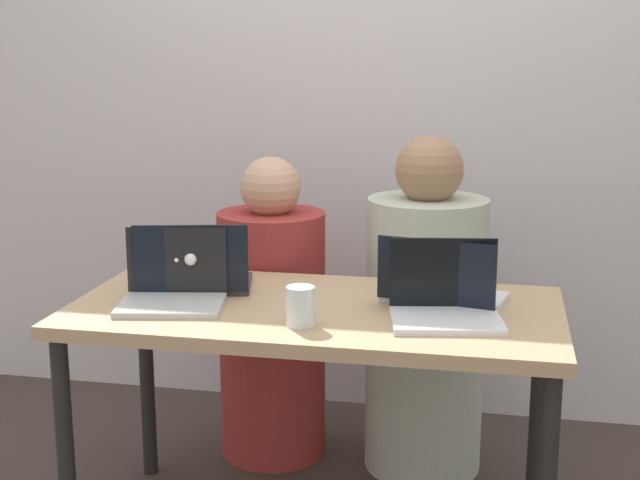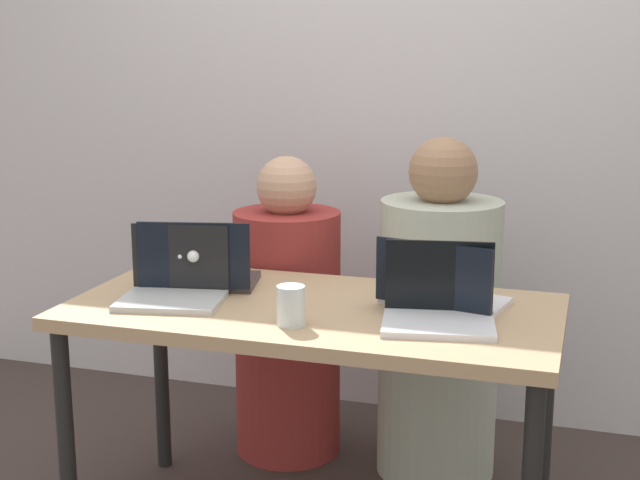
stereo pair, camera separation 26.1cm
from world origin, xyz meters
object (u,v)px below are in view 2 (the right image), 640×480
Objects in this scene: laptop_front_right at (439,307)px; laptop_front_left at (174,285)px; water_glass_center at (291,308)px; laptop_back_right at (441,292)px; person_on_right at (439,328)px; laptop_back_left at (200,272)px; person_on_left at (288,324)px.

laptop_front_left is at bearing 170.76° from laptop_front_right.
water_glass_center is (0.41, -0.12, 0.00)m from laptop_front_left.
laptop_front_right is 0.16m from laptop_back_right.
laptop_front_left is at bearing 45.77° from person_on_right.
laptop_back_left is at bearing 12.87° from laptop_back_right.
person_on_left is 0.93× the size of person_on_right.
laptop_front_left reaches higher than laptop_back_right.
laptop_front_right is at bearing 109.25° from laptop_back_right.
laptop_front_right reaches higher than laptop_back_right.
person_on_left is 0.84m from laptop_back_right.
laptop_back_left is (-0.78, 0.15, 0.00)m from laptop_front_right.
water_glass_center is at bearing 72.90° from person_on_right.
person_on_left is at bearing 67.82° from laptop_front_left.
person_on_right is at bearing 32.22° from laptop_front_left.
laptop_back_left is 3.53× the size of water_glass_center.
person_on_right is 0.84m from water_glass_center.
laptop_front_left is (-0.79, -0.01, 0.00)m from laptop_front_right.
laptop_front_left is at bearing 163.54° from water_glass_center.
laptop_front_right is 0.86× the size of laptop_back_left.
water_glass_center is (-0.36, -0.29, 0.00)m from laptop_back_right.
laptop_front_left is at bearing 73.33° from laptop_back_left.
laptop_front_right is (0.66, -0.62, 0.30)m from person_on_left.
laptop_back_left reaches higher than water_glass_center.
laptop_back_right is (-0.02, 0.16, -0.00)m from laptop_front_right.
person_on_right reaches higher than laptop_front_right.
person_on_left is 10.10× the size of water_glass_center.
person_on_left reaches higher than laptop_back_right.
person_on_left reaches higher than laptop_front_left.
person_on_right reaches higher than laptop_front_left.
laptop_front_left is (-0.77, -0.17, 0.00)m from laptop_back_right.
laptop_back_left is 0.49m from water_glass_center.
laptop_back_left is at bearing 38.24° from person_on_right.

